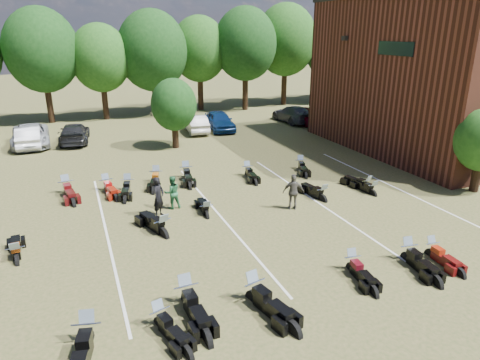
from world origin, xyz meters
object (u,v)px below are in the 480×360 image
motorcycle_0 (89,345)px  motorcycle_14 (67,194)px  motorcycle_3 (254,301)px  car_4 (219,121)px  person_grey (293,192)px  person_black (159,197)px  person_green (172,192)px

motorcycle_0 → motorcycle_14: bearing=105.3°
motorcycle_3 → motorcycle_14: motorcycle_3 is taller
car_4 → motorcycle_3: bearing=-103.4°
person_grey → motorcycle_0: 11.42m
motorcycle_14 → person_black: bearing=-58.2°
person_green → motorcycle_0: size_ratio=0.64×
motorcycle_0 → car_4: bearing=76.8°
person_green → person_grey: (5.27, -2.19, 0.06)m
person_grey → motorcycle_14: 11.69m
motorcycle_0 → motorcycle_3: (4.92, 0.15, 0.00)m
motorcycle_0 → motorcycle_14: 12.31m
person_black → person_green: person_black is taller
person_green → motorcycle_0: 9.45m
person_grey → motorcycle_3: (-4.64, -6.05, -0.86)m
person_green → motorcycle_14: person_green is taller
car_4 → motorcycle_14: car_4 is taller
motorcycle_14 → motorcycle_3: bearing=-74.9°
motorcycle_0 → motorcycle_3: size_ratio=0.99×
person_black → motorcycle_0: person_black is taller
person_green → motorcycle_0: bearing=59.5°
car_4 → person_grey: (-2.32, -17.34, 0.06)m
person_green → motorcycle_0: person_green is taller
person_black → person_grey: person_black is taller
person_grey → motorcycle_0: (-9.55, -6.20, -0.86)m
motorcycle_14 → person_green: bearing=-48.5°
motorcycle_14 → motorcycle_0: bearing=-96.7°
car_4 → motorcycle_14: bearing=-134.3°
person_black → motorcycle_0: (-3.51, -7.71, -0.93)m
person_black → person_green: bearing=-7.9°
person_grey → motorcycle_14: size_ratio=0.69×
car_4 → person_green: bearing=-113.4°
person_grey → motorcycle_0: size_ratio=0.69×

